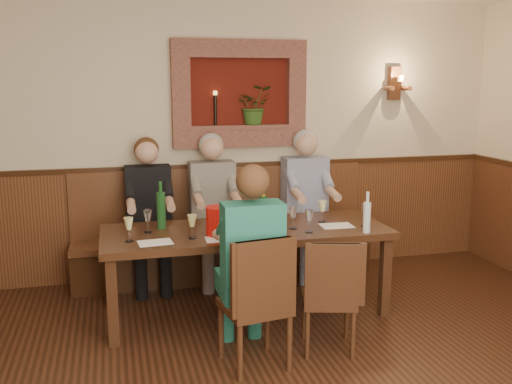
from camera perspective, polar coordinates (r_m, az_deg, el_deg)
room_shell at (r=2.90m, az=7.53°, el=9.24°), size 6.04×6.04×2.82m
wainscoting at (r=3.22m, az=6.93°, el=-14.61°), size 6.02×6.02×1.15m
wall_niche at (r=5.79m, az=-1.23°, el=9.36°), size 1.36×0.30×1.06m
wall_sconce at (r=6.36m, az=13.75°, el=10.43°), size 0.25×0.20×0.35m
dining_table at (r=4.85m, az=-1.00°, el=-4.52°), size 2.40×0.90×0.75m
bench at (r=5.83m, az=-3.15°, el=-5.40°), size 3.00×0.45×1.11m
chair_near_left at (r=4.09m, az=-0.05°, el=-13.44°), size 0.49×0.49×0.97m
chair_near_right at (r=4.36m, az=7.24°, el=-12.36°), size 0.47×0.47×0.87m
person_bench_left at (r=5.56m, az=-10.56°, el=-3.44°), size 0.43×0.53×1.45m
person_bench_mid at (r=5.63m, az=-4.22°, el=-2.98°), size 0.44×0.54×1.48m
person_bench_right at (r=5.87m, az=5.14°, el=-2.33°), size 0.45×0.55×1.50m
person_chair_front at (r=4.12m, az=-0.66°, el=-8.61°), size 0.42×0.52×1.43m
spittoon_bucket at (r=4.61m, az=-3.75°, el=-2.90°), size 0.24×0.24×0.23m
wine_bottle_green_a at (r=4.73m, az=0.71°, el=-2.02°), size 0.08×0.08×0.38m
wine_bottle_green_b at (r=4.86m, az=-9.47°, el=-1.73°), size 0.09×0.09×0.40m
water_bottle at (r=4.76m, az=11.03°, el=-2.40°), size 0.07×0.07×0.34m
tasting_sheet_a at (r=4.48m, az=-10.05°, el=-4.99°), size 0.27×0.21×0.00m
tasting_sheet_b at (r=4.63m, az=-1.67°, el=-4.29°), size 0.32×0.25×0.00m
tasting_sheet_c at (r=4.96m, az=8.06°, el=-3.35°), size 0.29×0.21×0.00m
tasting_sheet_d at (r=4.51m, az=-3.45°, el=-4.72°), size 0.26×0.20×0.00m
wine_glass_0 at (r=4.52m, az=-12.60°, el=-3.69°), size 0.08×0.08×0.19m
wine_glass_1 at (r=4.75m, az=-10.77°, el=-2.91°), size 0.08×0.08×0.19m
wine_glass_2 at (r=4.53m, az=-6.40°, el=-3.46°), size 0.08×0.08×0.19m
wine_glass_3 at (r=4.83m, az=-4.34°, el=-2.52°), size 0.08×0.08×0.19m
wine_glass_4 at (r=4.59m, az=-1.47°, el=-3.20°), size 0.08×0.08×0.19m
wine_glass_5 at (r=4.95m, az=1.21°, el=-2.16°), size 0.08×0.08×0.19m
wine_glass_6 at (r=4.70m, az=5.33°, el=-2.92°), size 0.08×0.08×0.19m
wine_glass_7 at (r=5.06m, az=6.65°, el=-1.93°), size 0.08×0.08×0.19m
wine_glass_8 at (r=4.97m, az=10.85°, el=-2.30°), size 0.08×0.08×0.19m
wine_glass_9 at (r=4.52m, az=-3.23°, el=-3.45°), size 0.08×0.08×0.19m
wine_glass_10 at (r=4.81m, az=3.74°, el=-2.58°), size 0.08×0.08×0.19m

